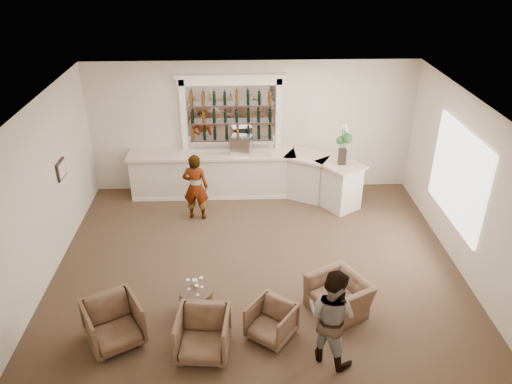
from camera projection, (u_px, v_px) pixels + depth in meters
ground at (257, 266)px, 10.02m from camera, size 8.00×8.00×0.00m
room_shell at (264, 145)px, 9.56m from camera, size 8.04×7.02×3.32m
bar_counter at (246, 175)px, 12.39m from camera, size 5.72×1.80×1.14m
back_bar_alcove at (231, 114)px, 12.06m from camera, size 2.64×0.25×3.00m
cocktail_table at (197, 302)px, 8.69m from camera, size 0.58×0.58×0.50m
sommelier at (195, 187)px, 11.34m from camera, size 0.62×0.45×1.60m
guest at (331, 316)px, 7.52m from camera, size 1.02×1.00×1.66m
armchair_left at (113, 323)px, 8.03m from camera, size 1.14×1.15×0.78m
armchair_center at (203, 334)px, 7.82m from camera, size 0.88×0.91×0.76m
armchair_right at (271, 321)px, 8.16m from camera, size 0.96×0.96×0.63m
armchair_far at (339, 296)px, 8.72m from camera, size 1.24×1.28×0.64m
espresso_machine at (241, 145)px, 12.11m from camera, size 0.56×0.51×0.43m
flower_vase at (343, 142)px, 11.38m from camera, size 0.26×0.26×0.99m
wine_glass_bar_left at (271, 150)px, 12.12m from camera, size 0.07×0.07×0.21m
wine_glass_bar_right at (232, 150)px, 12.08m from camera, size 0.07×0.07×0.21m
wine_glass_tbl_a at (188, 285)px, 8.54m from camera, size 0.07×0.07×0.21m
wine_glass_tbl_b at (201, 282)px, 8.60m from camera, size 0.07×0.07×0.21m
wine_glass_tbl_c at (197, 290)px, 8.41m from camera, size 0.07×0.07×0.21m
napkin_holder at (195, 283)px, 8.67m from camera, size 0.08×0.08×0.12m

